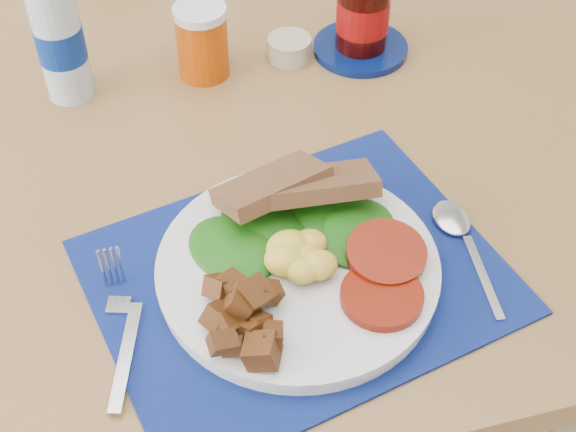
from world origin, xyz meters
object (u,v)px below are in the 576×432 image
object	(u,v)px
chair_far	(162,40)
breakfast_plate	(293,267)
water_bottle	(58,33)
jam_on_saucer	(363,18)
juice_glass	(202,43)

from	to	relation	value
chair_far	breakfast_plate	size ratio (longest dim) A/B	3.44
water_bottle	breakfast_plate	bearing A→B (deg)	-62.65
chair_far	breakfast_plate	distance (m)	0.87
water_bottle	jam_on_saucer	world-z (taller)	water_bottle
jam_on_saucer	water_bottle	bearing A→B (deg)	179.16
breakfast_plate	juice_glass	xyz separation A→B (m)	(-0.02, 0.39, 0.02)
chair_far	jam_on_saucer	distance (m)	0.59
breakfast_plate	jam_on_saucer	bearing A→B (deg)	52.53
juice_glass	jam_on_saucer	distance (m)	0.22
breakfast_plate	water_bottle	xyz separation A→B (m)	(-0.20, 0.39, 0.07)
chair_far	breakfast_plate	world-z (taller)	chair_far
water_bottle	chair_far	bearing A→B (deg)	70.23
breakfast_plate	water_bottle	bearing A→B (deg)	107.56
water_bottle	juice_glass	distance (m)	0.19
chair_far	breakfast_plate	bearing A→B (deg)	67.97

